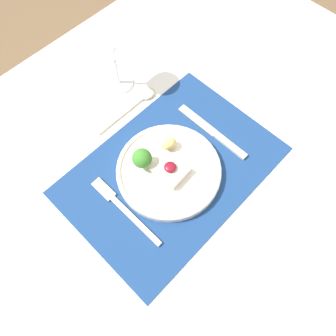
{
  "coord_description": "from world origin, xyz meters",
  "views": [
    {
      "loc": [
        -0.24,
        -0.22,
        1.45
      ],
      "look_at": [
        -0.01,
        0.0,
        0.77
      ],
      "focal_mm": 35.0,
      "sensor_mm": 36.0,
      "label": 1
    }
  ],
  "objects": [
    {
      "name": "ground_plane",
      "position": [
        0.0,
        0.0,
        0.0
      ],
      "size": [
        8.0,
        8.0,
        0.0
      ],
      "primitive_type": "plane",
      "color": "brown"
    },
    {
      "name": "dining_table",
      "position": [
        0.0,
        0.0,
        0.67
      ],
      "size": [
        1.47,
        1.07,
        0.75
      ],
      "color": "white",
      "rests_on": "ground_plane"
    },
    {
      "name": "placemat",
      "position": [
        0.0,
        0.0,
        0.75
      ],
      "size": [
        0.5,
        0.34,
        0.0
      ],
      "primitive_type": "cube",
      "color": "navy",
      "rests_on": "dining_table"
    },
    {
      "name": "dinner_plate",
      "position": [
        -0.01,
        0.01,
        0.77
      ],
      "size": [
        0.24,
        0.24,
        0.07
      ],
      "color": "silver",
      "rests_on": "placemat"
    },
    {
      "name": "fork",
      "position": [
        -0.15,
        0.02,
        0.76
      ],
      "size": [
        0.02,
        0.21,
        0.01
      ],
      "rotation": [
        0.0,
        0.0,
        0.03
      ],
      "color": "beige",
      "rests_on": "placemat"
    },
    {
      "name": "knife",
      "position": [
        0.15,
        -0.01,
        0.76
      ],
      "size": [
        0.02,
        0.21,
        0.01
      ],
      "rotation": [
        0.0,
        0.0,
        -0.01
      ],
      "color": "beige",
      "rests_on": "placemat"
    },
    {
      "name": "spoon",
      "position": [
        0.08,
        0.2,
        0.76
      ],
      "size": [
        0.19,
        0.04,
        0.01
      ],
      "rotation": [
        0.0,
        0.0,
        -0.08
      ],
      "color": "beige",
      "rests_on": "dining_table"
    },
    {
      "name": "wine_glass_near",
      "position": [
        0.09,
        0.28,
        0.87
      ],
      "size": [
        0.08,
        0.08,
        0.17
      ],
      "color": "white",
      "rests_on": "dining_table"
    }
  ]
}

